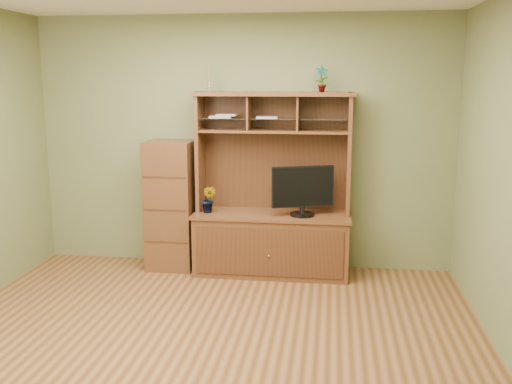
# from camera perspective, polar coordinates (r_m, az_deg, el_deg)

# --- Properties ---
(room) EXTENTS (4.54, 4.04, 2.74)m
(room) POSITION_cam_1_polar(r_m,az_deg,el_deg) (4.23, -5.62, 1.93)
(room) COLOR #533217
(room) RESTS_ON ground
(media_hutch) EXTENTS (1.66, 0.61, 1.90)m
(media_hutch) POSITION_cam_1_polar(r_m,az_deg,el_deg) (6.02, 1.62, -3.28)
(media_hutch) COLOR #4C2715
(media_hutch) RESTS_ON room
(monitor) EXTENTS (0.63, 0.27, 0.51)m
(monitor) POSITION_cam_1_polar(r_m,az_deg,el_deg) (5.82, 4.70, 0.23)
(monitor) COLOR black
(monitor) RESTS_ON media_hutch
(orchid_plant) EXTENTS (0.18, 0.16, 0.29)m
(orchid_plant) POSITION_cam_1_polar(r_m,az_deg,el_deg) (5.98, -4.75, -0.73)
(orchid_plant) COLOR #28551D
(orchid_plant) RESTS_ON media_hutch
(top_plant) EXTENTS (0.15, 0.11, 0.26)m
(top_plant) POSITION_cam_1_polar(r_m,az_deg,el_deg) (5.87, 6.58, 11.19)
(top_plant) COLOR #306925
(top_plant) RESTS_ON media_hutch
(reed_diffuser) EXTENTS (0.06, 0.06, 0.30)m
(reed_diffuser) POSITION_cam_1_polar(r_m,az_deg,el_deg) (6.01, -4.61, 11.07)
(reed_diffuser) COLOR silver
(reed_diffuser) RESTS_ON media_hutch
(magazines) EXTENTS (0.72, 0.19, 0.04)m
(magazines) POSITION_cam_1_polar(r_m,az_deg,el_deg) (5.96, -1.87, 7.58)
(magazines) COLOR #9E9EA3
(magazines) RESTS_ON media_hutch
(side_cabinet) EXTENTS (0.49, 0.45, 1.39)m
(side_cabinet) POSITION_cam_1_polar(r_m,az_deg,el_deg) (6.21, -8.48, -1.31)
(side_cabinet) COLOR #4C2715
(side_cabinet) RESTS_ON room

